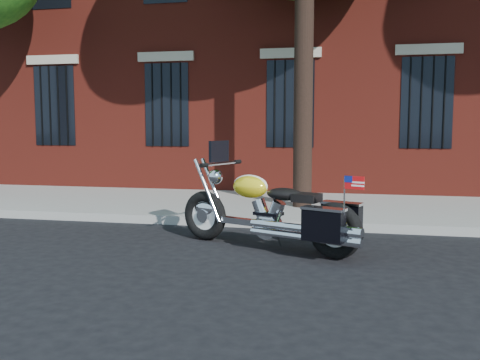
# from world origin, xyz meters

# --- Properties ---
(ground) EXTENTS (120.00, 120.00, 0.00)m
(ground) POSITION_xyz_m (0.00, 0.00, 0.00)
(ground) COLOR black
(ground) RESTS_ON ground
(curb) EXTENTS (40.00, 0.16, 0.15)m
(curb) POSITION_xyz_m (0.00, 1.38, 0.07)
(curb) COLOR gray
(curb) RESTS_ON ground
(sidewalk) EXTENTS (40.00, 3.60, 0.15)m
(sidewalk) POSITION_xyz_m (0.00, 3.26, 0.07)
(sidewalk) COLOR gray
(sidewalk) RESTS_ON ground
(motorcycle) EXTENTS (2.68, 1.55, 1.49)m
(motorcycle) POSITION_xyz_m (0.41, -0.20, 0.50)
(motorcycle) COLOR black
(motorcycle) RESTS_ON ground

